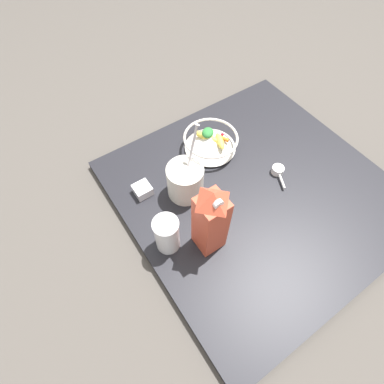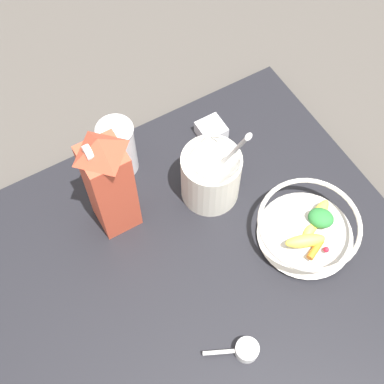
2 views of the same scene
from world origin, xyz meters
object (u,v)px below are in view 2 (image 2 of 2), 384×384
Objects in this scene: drinking_cup at (118,147)px; spice_jar at (211,131)px; fruit_bowl at (308,228)px; milk_carton at (109,182)px; yogurt_tub at (211,175)px.

drinking_cup is 2.42× the size of spice_jar.
fruit_bowl is at bearing 6.29° from spice_jar.
drinking_cup reaches higher than spice_jar.
milk_carton reaches higher than yogurt_tub.
milk_carton reaches higher than drinking_cup.
milk_carton is at bearing -73.74° from spice_jar.
milk_carton is (-0.24, -0.32, 0.11)m from fruit_bowl.
fruit_bowl is 0.33m from spice_jar.
fruit_bowl is 3.59× the size of spice_jar.
fruit_bowl is at bearing 35.96° from drinking_cup.
drinking_cup is at bearing -144.04° from fruit_bowl.
milk_carton reaches higher than spice_jar.
yogurt_tub is at bearing 77.21° from milk_carton.
fruit_bowl is 0.44m from drinking_cup.
fruit_bowl is 0.23m from yogurt_tub.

